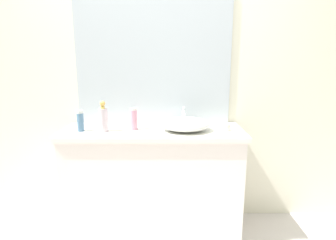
{
  "coord_description": "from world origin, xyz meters",
  "views": [
    {
      "loc": [
        0.14,
        -1.7,
        1.45
      ],
      "look_at": [
        0.15,
        0.42,
        0.97
      ],
      "focal_mm": 30.13,
      "sensor_mm": 36.0,
      "label": 1
    }
  ],
  "objects_px": {
    "perfume_bottle": "(80,121)",
    "soap_dispenser": "(103,119)",
    "sink_basin": "(184,124)",
    "lotion_bottle": "(133,119)",
    "candle_jar": "(225,127)"
  },
  "relations": [
    {
      "from": "perfume_bottle",
      "to": "lotion_bottle",
      "type": "bearing_deg",
      "value": 6.86
    },
    {
      "from": "perfume_bottle",
      "to": "soap_dispenser",
      "type": "bearing_deg",
      "value": -2.86
    },
    {
      "from": "lotion_bottle",
      "to": "candle_jar",
      "type": "bearing_deg",
      "value": -1.49
    },
    {
      "from": "perfume_bottle",
      "to": "candle_jar",
      "type": "relative_size",
      "value": 2.72
    },
    {
      "from": "sink_basin",
      "to": "candle_jar",
      "type": "relative_size",
      "value": 6.32
    },
    {
      "from": "sink_basin",
      "to": "candle_jar",
      "type": "bearing_deg",
      "value": 1.75
    },
    {
      "from": "lotion_bottle",
      "to": "sink_basin",
      "type": "bearing_deg",
      "value": -4.08
    },
    {
      "from": "soap_dispenser",
      "to": "candle_jar",
      "type": "height_order",
      "value": "soap_dispenser"
    },
    {
      "from": "soap_dispenser",
      "to": "lotion_bottle",
      "type": "height_order",
      "value": "soap_dispenser"
    },
    {
      "from": "sink_basin",
      "to": "candle_jar",
      "type": "xyz_separation_m",
      "value": [
        0.32,
        0.01,
        -0.03
      ]
    },
    {
      "from": "sink_basin",
      "to": "perfume_bottle",
      "type": "distance_m",
      "value": 0.8
    },
    {
      "from": "soap_dispenser",
      "to": "perfume_bottle",
      "type": "height_order",
      "value": "soap_dispenser"
    },
    {
      "from": "perfume_bottle",
      "to": "sink_basin",
      "type": "bearing_deg",
      "value": 1.4
    },
    {
      "from": "lotion_bottle",
      "to": "perfume_bottle",
      "type": "xyz_separation_m",
      "value": [
        -0.4,
        -0.05,
        -0.0
      ]
    },
    {
      "from": "sink_basin",
      "to": "perfume_bottle",
      "type": "xyz_separation_m",
      "value": [
        -0.8,
        -0.02,
        0.03
      ]
    }
  ]
}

